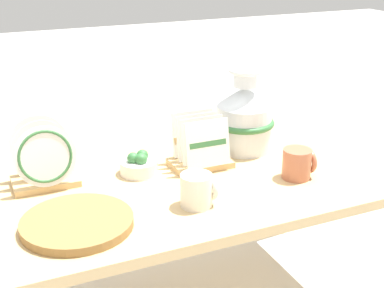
{
  "coord_description": "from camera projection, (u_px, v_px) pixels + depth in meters",
  "views": [
    {
      "loc": [
        -0.7,
        -1.57,
        1.38
      ],
      "look_at": [
        0.0,
        0.0,
        0.71
      ],
      "focal_mm": 50.0,
      "sensor_mm": 36.0,
      "label": 1
    }
  ],
  "objects": [
    {
      "name": "display_table",
      "position": [
        192.0,
        188.0,
        1.9
      ],
      "size": [
        1.41,
        0.86,
        0.6
      ],
      "color": "tan",
      "rests_on": "ground_plane"
    },
    {
      "name": "dish_rack_round_plates",
      "position": [
        44.0,
        163.0,
        1.76
      ],
      "size": [
        0.21,
        0.16,
        0.22
      ],
      "color": "tan",
      "rests_on": "display_table"
    },
    {
      "name": "ceramic_vase",
      "position": [
        244.0,
        116.0,
        2.05
      ],
      "size": [
        0.24,
        0.24,
        0.32
      ],
      "color": "silver",
      "rests_on": "display_table"
    },
    {
      "name": "wicker_charger_stack",
      "position": [
        77.0,
        223.0,
        1.53
      ],
      "size": [
        0.32,
        0.32,
        0.03
      ],
      "color": "olive",
      "rests_on": "display_table"
    },
    {
      "name": "fruit_bowl",
      "position": [
        139.0,
        165.0,
        1.87
      ],
      "size": [
        0.13,
        0.13,
        0.08
      ],
      "color": "white",
      "rests_on": "display_table"
    },
    {
      "name": "mug_cream_glaze",
      "position": [
        198.0,
        190.0,
        1.64
      ],
      "size": [
        0.11,
        0.1,
        0.1
      ],
      "color": "silver",
      "rests_on": "display_table"
    },
    {
      "name": "mug_terracotta_glaze",
      "position": [
        298.0,
        163.0,
        1.83
      ],
      "size": [
        0.11,
        0.1,
        0.1
      ],
      "color": "#B76647",
      "rests_on": "display_table"
    },
    {
      "name": "dish_rack_square_plates",
      "position": [
        200.0,
        150.0,
        1.92
      ],
      "size": [
        0.21,
        0.16,
        0.19
      ],
      "color": "tan",
      "rests_on": "display_table"
    }
  ]
}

